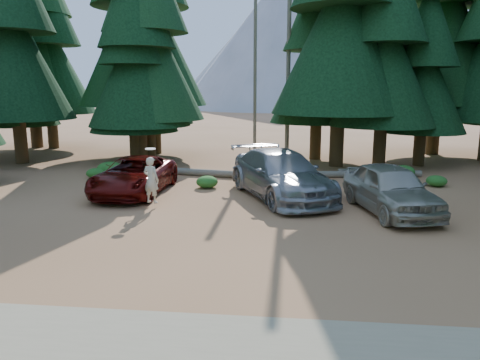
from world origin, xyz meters
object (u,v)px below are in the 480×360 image
at_px(red_pickup, 134,176).
at_px(silver_minivan_center, 281,174).
at_px(log_mid, 371,172).
at_px(log_right, 369,174).
at_px(silver_minivan_right, 390,188).
at_px(frisbee_player, 151,180).
at_px(log_left, 194,172).

xyz_separation_m(red_pickup, silver_minivan_center, (5.90, -0.07, 0.18)).
bearing_deg(log_mid, log_right, -109.58).
height_order(silver_minivan_center, log_right, silver_minivan_center).
bearing_deg(silver_minivan_right, log_right, 73.56).
xyz_separation_m(silver_minivan_center, log_mid, (4.32, 5.39, -0.77)).
relative_size(red_pickup, frisbee_player, 2.67).
xyz_separation_m(red_pickup, frisbee_player, (1.34, -2.08, 0.27)).
bearing_deg(silver_minivan_right, frisbee_player, 167.77).
relative_size(red_pickup, silver_minivan_right, 1.07).
bearing_deg(silver_minivan_center, log_right, 23.25).
bearing_deg(silver_minivan_right, silver_minivan_center, 140.72).
bearing_deg(frisbee_player, log_mid, -121.83).
bearing_deg(red_pickup, silver_minivan_right, -10.12).
distance_m(silver_minivan_center, silver_minivan_right, 4.18).
relative_size(silver_minivan_right, log_mid, 1.54).
height_order(log_left, log_mid, log_left).
bearing_deg(log_left, red_pickup, -100.69).
distance_m(red_pickup, frisbee_player, 2.48).
xyz_separation_m(silver_minivan_right, log_mid, (0.56, 7.20, -0.71)).
xyz_separation_m(silver_minivan_right, log_right, (0.32, 6.34, -0.68)).
distance_m(frisbee_player, log_mid, 11.59).
bearing_deg(log_right, frisbee_player, -151.45).
distance_m(frisbee_player, log_right, 10.87).
bearing_deg(log_left, log_right, 14.43).
xyz_separation_m(frisbee_player, log_left, (0.29, 6.08, -0.83)).
height_order(frisbee_player, log_right, frisbee_player).
relative_size(red_pickup, log_mid, 1.64).
distance_m(log_left, log_mid, 8.70).
xyz_separation_m(log_mid, log_right, (-0.23, -0.87, 0.03)).
xyz_separation_m(silver_minivan_center, frisbee_player, (-4.56, -2.00, 0.09)).
relative_size(log_left, log_mid, 1.50).
distance_m(silver_minivan_center, log_right, 6.14).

